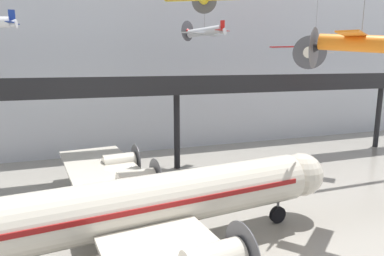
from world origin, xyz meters
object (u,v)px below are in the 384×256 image
at_px(suspended_plane_orange_highwing, 361,43).
at_px(suspended_plane_silver_racer, 204,32).
at_px(suspended_plane_red_highwing, 314,52).
at_px(airliner_silver_main, 122,209).

distance_m(suspended_plane_orange_highwing, suspended_plane_silver_racer, 19.72).
distance_m(suspended_plane_orange_highwing, suspended_plane_red_highwing, 16.68).
distance_m(suspended_plane_silver_racer, suspended_plane_red_highwing, 12.59).
bearing_deg(suspended_plane_orange_highwing, airliner_silver_main, 45.87).
relative_size(airliner_silver_main, suspended_plane_red_highwing, 3.31).
relative_size(suspended_plane_orange_highwing, suspended_plane_silver_racer, 1.34).
distance_m(airliner_silver_main, suspended_plane_orange_highwing, 18.55).
distance_m(airliner_silver_main, suspended_plane_silver_racer, 24.66).
bearing_deg(suspended_plane_red_highwing, airliner_silver_main, -14.80).
bearing_deg(suspended_plane_silver_racer, airliner_silver_main, 110.94).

